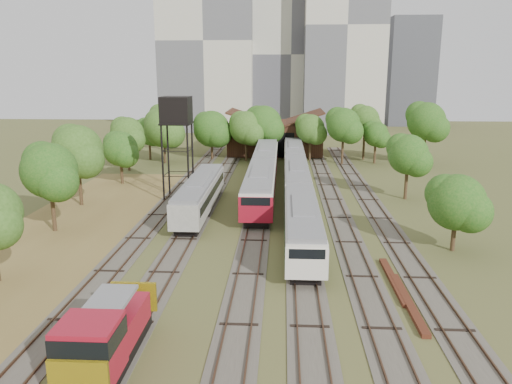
# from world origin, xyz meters

# --- Properties ---
(ground) EXTENTS (240.00, 240.00, 0.00)m
(ground) POSITION_xyz_m (0.00, 0.00, 0.00)
(ground) COLOR #475123
(ground) RESTS_ON ground
(dry_grass_patch) EXTENTS (14.00, 60.00, 0.04)m
(dry_grass_patch) POSITION_xyz_m (-18.00, 8.00, 0.02)
(dry_grass_patch) COLOR brown
(dry_grass_patch) RESTS_ON ground
(tracks) EXTENTS (24.60, 80.00, 0.19)m
(tracks) POSITION_xyz_m (-0.67, 25.00, 0.04)
(tracks) COLOR #4C473D
(tracks) RESTS_ON ground
(railcar_red_set) EXTENTS (3.11, 34.57, 3.85)m
(railcar_red_set) POSITION_xyz_m (-2.00, 30.19, 2.03)
(railcar_red_set) COLOR black
(railcar_red_set) RESTS_ON ground
(railcar_green_set) EXTENTS (2.83, 52.08, 3.50)m
(railcar_green_set) POSITION_xyz_m (2.00, 26.73, 1.85)
(railcar_green_set) COLOR black
(railcar_green_set) RESTS_ON ground
(railcar_rear) EXTENTS (3.03, 16.08, 3.75)m
(railcar_rear) POSITION_xyz_m (-2.00, 57.44, 1.98)
(railcar_rear) COLOR black
(railcar_rear) RESTS_ON ground
(shunter_locomotive) EXTENTS (2.63, 8.10, 3.44)m
(shunter_locomotive) POSITION_xyz_m (-8.00, -8.68, 1.64)
(shunter_locomotive) COLOR black
(shunter_locomotive) RESTS_ON ground
(old_grey_coach) EXTENTS (2.75, 18.00, 3.39)m
(old_grey_coach) POSITION_xyz_m (-8.00, 19.33, 1.85)
(old_grey_coach) COLOR black
(old_grey_coach) RESTS_ON ground
(water_tower) EXTENTS (3.29, 3.29, 11.38)m
(water_tower) POSITION_xyz_m (-11.41, 25.04, 9.60)
(water_tower) COLOR black
(water_tower) RESTS_ON ground
(rail_pile_near) EXTENTS (0.51, 7.72, 0.26)m
(rail_pile_near) POSITION_xyz_m (8.00, 2.42, 0.13)
(rail_pile_near) COLOR #542718
(rail_pile_near) RESTS_ON ground
(rail_pile_far) EXTENTS (0.52, 8.31, 0.27)m
(rail_pile_far) POSITION_xyz_m (8.20, -0.87, 0.13)
(rail_pile_far) COLOR #542718
(rail_pile_far) RESTS_ON ground
(maintenance_shed) EXTENTS (16.45, 11.55, 7.58)m
(maintenance_shed) POSITION_xyz_m (-1.00, 57.98, 2.91)
(maintenance_shed) COLOR #3A2015
(maintenance_shed) RESTS_ON ground
(tree_band_left) EXTENTS (7.67, 71.17, 8.65)m
(tree_band_left) POSITION_xyz_m (-20.72, 29.16, 5.39)
(tree_band_left) COLOR #382616
(tree_band_left) RESTS_ON ground
(tree_band_far) EXTENTS (46.04, 10.51, 9.61)m
(tree_band_far) POSITION_xyz_m (-0.41, 49.37, 5.73)
(tree_band_far) COLOR #382616
(tree_band_far) RESTS_ON ground
(tree_band_right) EXTENTS (4.86, 43.67, 7.32)m
(tree_band_right) POSITION_xyz_m (14.29, 25.06, 4.55)
(tree_band_right) COLOR #382616
(tree_band_right) RESTS_ON ground
(tower_left) EXTENTS (22.00, 16.00, 42.00)m
(tower_left) POSITION_xyz_m (-18.00, 95.00, 21.00)
(tower_left) COLOR beige
(tower_left) RESTS_ON ground
(tower_centre) EXTENTS (20.00, 18.00, 36.00)m
(tower_centre) POSITION_xyz_m (2.00, 100.00, 18.00)
(tower_centre) COLOR #B8B6A7
(tower_centre) RESTS_ON ground
(tower_right) EXTENTS (18.00, 16.00, 48.00)m
(tower_right) POSITION_xyz_m (14.00, 92.00, 24.00)
(tower_right) COLOR beige
(tower_right) RESTS_ON ground
(tower_far_right) EXTENTS (12.00, 12.00, 28.00)m
(tower_far_right) POSITION_xyz_m (34.00, 110.00, 14.00)
(tower_far_right) COLOR #43444B
(tower_far_right) RESTS_ON ground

